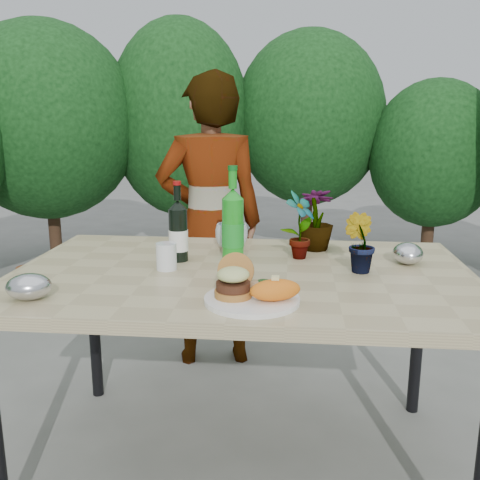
# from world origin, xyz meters

# --- Properties ---
(ground) EXTENTS (80.00, 80.00, 0.00)m
(ground) POSITION_xyz_m (0.00, 0.00, 0.00)
(ground) COLOR slate
(ground) RESTS_ON ground
(patio_table) EXTENTS (1.60, 1.00, 0.75)m
(patio_table) POSITION_xyz_m (0.00, 0.00, 0.69)
(patio_table) COLOR tan
(patio_table) RESTS_ON ground
(shrub_hedge) EXTENTS (6.82, 5.01, 2.08)m
(shrub_hedge) POSITION_xyz_m (-0.21, 1.69, 1.15)
(shrub_hedge) COLOR #382316
(shrub_hedge) RESTS_ON ground
(dinner_plate) EXTENTS (0.28, 0.28, 0.01)m
(dinner_plate) POSITION_xyz_m (0.06, -0.31, 0.76)
(dinner_plate) COLOR white
(dinner_plate) RESTS_ON patio_table
(burger_stack) EXTENTS (0.11, 0.16, 0.11)m
(burger_stack) POSITION_xyz_m (0.00, -0.30, 0.81)
(burger_stack) COLOR #B7722D
(burger_stack) RESTS_ON dinner_plate
(sweet_potato) EXTENTS (0.17, 0.12, 0.06)m
(sweet_potato) POSITION_xyz_m (0.13, -0.33, 0.80)
(sweet_potato) COLOR orange
(sweet_potato) RESTS_ON dinner_plate
(grilled_veg) EXTENTS (0.08, 0.05, 0.03)m
(grilled_veg) POSITION_xyz_m (0.08, -0.22, 0.78)
(grilled_veg) COLOR olive
(grilled_veg) RESTS_ON dinner_plate
(wine_bottle) EXTENTS (0.07, 0.07, 0.30)m
(wine_bottle) POSITION_xyz_m (-0.25, 0.11, 0.86)
(wine_bottle) COLOR black
(wine_bottle) RESTS_ON patio_table
(sparkling_water) EXTENTS (0.08, 0.08, 0.35)m
(sparkling_water) POSITION_xyz_m (-0.05, 0.18, 0.88)
(sparkling_water) COLOR #198E1E
(sparkling_water) RESTS_ON patio_table
(plastic_cup) EXTENTS (0.07, 0.07, 0.09)m
(plastic_cup) POSITION_xyz_m (-0.27, -0.01, 0.80)
(plastic_cup) COLOR silver
(plastic_cup) RESTS_ON patio_table
(seedling_left) EXTENTS (0.15, 0.16, 0.26)m
(seedling_left) POSITION_xyz_m (0.20, 0.19, 0.88)
(seedling_left) COLOR #22501B
(seedling_left) RESTS_ON patio_table
(seedling_mid) EXTENTS (0.14, 0.14, 0.20)m
(seedling_mid) POSITION_xyz_m (0.40, 0.03, 0.85)
(seedling_mid) COLOR #2B571D
(seedling_mid) RESTS_ON patio_table
(seedling_right) EXTENTS (0.17, 0.17, 0.25)m
(seedling_right) POSITION_xyz_m (0.27, 0.33, 0.87)
(seedling_right) COLOR #26531C
(seedling_right) RESTS_ON patio_table
(blue_bowl) EXTENTS (0.14, 0.14, 0.10)m
(blue_bowl) POSITION_xyz_m (-0.07, 0.31, 0.80)
(blue_bowl) COLOR silver
(blue_bowl) RESTS_ON patio_table
(foil_packet_left) EXTENTS (0.15, 0.14, 0.08)m
(foil_packet_left) POSITION_xyz_m (-0.60, -0.35, 0.79)
(foil_packet_left) COLOR #B4B6BC
(foil_packet_left) RESTS_ON patio_table
(foil_packet_right) EXTENTS (0.11, 0.13, 0.08)m
(foil_packet_right) POSITION_xyz_m (0.59, 0.15, 0.79)
(foil_packet_right) COLOR silver
(foil_packet_right) RESTS_ON patio_table
(person) EXTENTS (0.61, 0.47, 1.49)m
(person) POSITION_xyz_m (-0.24, 0.85, 0.74)
(person) COLOR #95664A
(person) RESTS_ON ground
(terracotta_pot) EXTENTS (0.17, 0.17, 0.14)m
(terracotta_pot) POSITION_xyz_m (-1.86, 1.99, 0.07)
(terracotta_pot) COLOR #A8532B
(terracotta_pot) RESTS_ON ground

